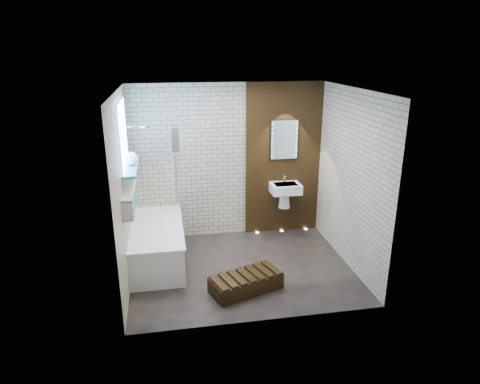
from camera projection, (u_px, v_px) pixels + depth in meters
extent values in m
plane|color=black|center=(242.00, 268.00, 6.34)|extent=(3.20, 3.20, 0.00)
cube|color=tan|center=(228.00, 162.00, 7.13)|extent=(3.20, 0.04, 2.60)
cube|color=tan|center=(263.00, 221.00, 4.71)|extent=(3.20, 0.04, 2.60)
cube|color=tan|center=(124.00, 192.00, 5.65)|extent=(0.04, 2.60, 2.60)
cube|color=tan|center=(350.00, 179.00, 6.19)|extent=(0.04, 2.60, 2.60)
plane|color=white|center=(242.00, 90.00, 5.50)|extent=(3.20, 3.20, 0.00)
cube|color=black|center=(283.00, 160.00, 7.26)|extent=(1.30, 0.06, 2.60)
cube|color=#7FADE0|center=(122.00, 135.00, 5.76)|extent=(0.03, 1.00, 0.90)
cube|color=teal|center=(131.00, 168.00, 5.92)|extent=(0.18, 1.00, 0.04)
cube|color=teal|center=(131.00, 203.00, 5.87)|extent=(0.14, 1.30, 0.03)
cube|color=#B2A899|center=(130.00, 187.00, 5.80)|extent=(0.14, 1.30, 0.03)
cube|color=#B2A899|center=(127.00, 212.00, 5.25)|extent=(0.14, 0.03, 0.26)
cube|color=#B2A899|center=(133.00, 181.00, 6.43)|extent=(0.14, 0.03, 0.26)
cube|color=white|center=(157.00, 245.00, 6.47)|extent=(0.75, 1.70, 0.55)
cube|color=white|center=(156.00, 227.00, 6.37)|extent=(0.79, 1.74, 0.03)
cylinder|color=silver|center=(165.00, 205.00, 7.05)|extent=(0.04, 0.04, 0.12)
cube|color=white|center=(177.00, 172.00, 6.61)|extent=(0.01, 0.78, 1.40)
cube|color=#2A2521|center=(175.00, 138.00, 6.25)|extent=(0.10, 0.27, 0.35)
cylinder|color=silver|center=(145.00, 126.00, 6.36)|extent=(0.18, 0.18, 0.02)
cube|color=white|center=(286.00, 188.00, 7.21)|extent=(0.50, 0.36, 0.16)
cone|color=white|center=(284.00, 200.00, 7.33)|extent=(0.20, 0.20, 0.28)
cylinder|color=silver|center=(284.00, 178.00, 7.26)|extent=(0.03, 0.03, 0.14)
cube|color=black|center=(284.00, 140.00, 7.12)|extent=(0.50, 0.02, 0.70)
cube|color=silver|center=(284.00, 140.00, 7.11)|extent=(0.45, 0.01, 0.65)
cube|color=black|center=(246.00, 283.00, 5.74)|extent=(1.04, 0.72, 0.21)
cylinder|color=maroon|center=(132.00, 190.00, 6.14)|extent=(0.05, 0.05, 0.13)
cylinder|color=#B66D1C|center=(129.00, 206.00, 5.59)|extent=(0.04, 0.04, 0.09)
sphere|color=white|center=(131.00, 159.00, 5.95)|extent=(0.19, 0.19, 0.19)
cylinder|color=#FFD899|center=(257.00, 233.00, 7.54)|extent=(0.06, 0.06, 0.01)
cylinder|color=#FFD899|center=(282.00, 231.00, 7.62)|extent=(0.06, 0.06, 0.01)
cylinder|color=#FFD899|center=(306.00, 229.00, 7.69)|extent=(0.06, 0.06, 0.01)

